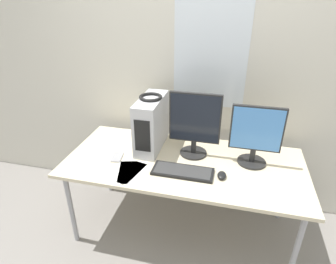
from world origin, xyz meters
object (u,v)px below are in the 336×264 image
(pc_tower, at_px, (151,123))
(keyboard, at_px, (183,171))
(cell_phone, at_px, (117,157))
(headphones, at_px, (151,97))
(monitor_main, at_px, (195,124))
(mouse, at_px, (222,175))
(monitor_right_near, at_px, (256,135))

(pc_tower, xyz_separation_m, keyboard, (0.34, -0.33, -0.21))
(cell_phone, bearing_deg, headphones, 40.26)
(monitor_main, bearing_deg, keyboard, -96.43)
(cell_phone, bearing_deg, pc_tower, 40.17)
(monitor_main, bearing_deg, cell_phone, -160.22)
(keyboard, xyz_separation_m, cell_phone, (-0.56, 0.08, -0.01))
(cell_phone, bearing_deg, keyboard, -16.35)
(pc_tower, height_order, keyboard, pc_tower)
(monitor_main, relative_size, mouse, 5.31)
(monitor_right_near, relative_size, keyboard, 1.05)
(keyboard, bearing_deg, cell_phone, 172.23)
(pc_tower, bearing_deg, cell_phone, -131.25)
(pc_tower, xyz_separation_m, monitor_right_near, (0.84, -0.06, 0.03))
(pc_tower, bearing_deg, mouse, -26.71)
(monitor_main, distance_m, monitor_right_near, 0.47)
(pc_tower, relative_size, keyboard, 1.05)
(headphones, relative_size, cell_phone, 1.23)
(monitor_main, bearing_deg, mouse, -47.36)
(mouse, bearing_deg, keyboard, -177.57)
(headphones, distance_m, mouse, 0.82)
(headphones, height_order, mouse, headphones)
(monitor_right_near, bearing_deg, pc_tower, 175.73)
(headphones, distance_m, keyboard, 0.64)
(pc_tower, relative_size, cell_phone, 3.12)
(monitor_main, height_order, cell_phone, monitor_main)
(pc_tower, bearing_deg, headphones, 90.00)
(pc_tower, relative_size, monitor_right_near, 1.00)
(monitor_main, height_order, keyboard, monitor_main)
(headphones, relative_size, mouse, 1.88)
(monitor_main, bearing_deg, pc_tower, 174.12)
(keyboard, bearing_deg, pc_tower, 135.99)
(monitor_right_near, bearing_deg, cell_phone, -169.94)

